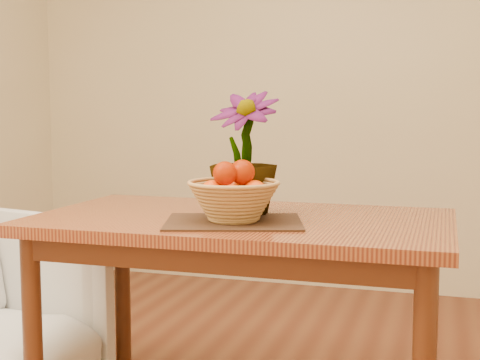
% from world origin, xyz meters
% --- Properties ---
extents(wall_back, '(4.00, 0.02, 2.70)m').
position_xyz_m(wall_back, '(0.00, 2.25, 1.35)').
color(wall_back, beige).
rests_on(wall_back, floor).
extents(table, '(1.40, 0.80, 0.75)m').
position_xyz_m(table, '(0.00, 0.30, 0.66)').
color(table, brown).
rests_on(table, floor).
extents(placemat, '(0.51, 0.43, 0.01)m').
position_xyz_m(placemat, '(0.02, 0.17, 0.75)').
color(placemat, '#371E14').
rests_on(placemat, table).
extents(wicker_basket, '(0.30, 0.30, 0.12)m').
position_xyz_m(wicker_basket, '(0.02, 0.17, 0.82)').
color(wicker_basket, tan).
rests_on(wicker_basket, placemat).
extents(orange_pile, '(0.21, 0.20, 0.15)m').
position_xyz_m(orange_pile, '(0.02, 0.17, 0.88)').
color(orange_pile, '#F53804').
rests_on(orange_pile, wicker_basket).
extents(potted_plant, '(0.27, 0.27, 0.43)m').
position_xyz_m(potted_plant, '(-0.00, 0.34, 0.96)').
color(potted_plant, '#1D4E16').
rests_on(potted_plant, table).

